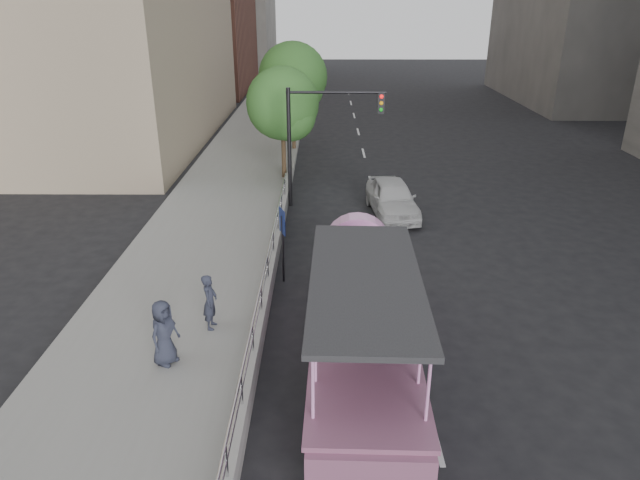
% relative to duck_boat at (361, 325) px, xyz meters
% --- Properties ---
extents(ground, '(160.00, 160.00, 0.00)m').
position_rel_duck_boat_xyz_m(ground, '(0.45, -0.39, -1.16)').
color(ground, black).
extents(sidewalk, '(5.50, 80.00, 0.30)m').
position_rel_duck_boat_xyz_m(sidewalk, '(-5.30, 9.61, -1.01)').
color(sidewalk, gray).
rests_on(sidewalk, ground).
extents(kerb_wall, '(0.24, 30.00, 0.36)m').
position_rel_duck_boat_xyz_m(kerb_wall, '(-2.67, 1.61, -0.68)').
color(kerb_wall, '#9D9D98').
rests_on(kerb_wall, sidewalk).
extents(guardrail, '(0.07, 22.00, 0.71)m').
position_rel_duck_boat_xyz_m(guardrail, '(-2.67, 1.61, -0.01)').
color(guardrail, silver).
rests_on(guardrail, kerb_wall).
extents(duck_boat, '(2.56, 9.44, 3.11)m').
position_rel_duck_boat_xyz_m(duck_boat, '(0.00, 0.00, 0.00)').
color(duck_boat, black).
rests_on(duck_boat, ground).
extents(car, '(2.24, 4.60, 1.51)m').
position_rel_duck_boat_xyz_m(car, '(1.99, 10.99, -0.40)').
color(car, silver).
rests_on(car, ground).
extents(pedestrian_near, '(0.41, 0.60, 1.58)m').
position_rel_duck_boat_xyz_m(pedestrian_near, '(-4.00, 1.25, -0.07)').
color(pedestrian_near, '#282C3C').
rests_on(pedestrian_near, sidewalk).
extents(pedestrian_far, '(0.86, 0.99, 1.70)m').
position_rel_duck_boat_xyz_m(pedestrian_far, '(-4.81, -0.39, -0.01)').
color(pedestrian_far, '#282C3C').
rests_on(pedestrian_far, sidewalk).
extents(parking_sign, '(0.23, 0.54, 2.53)m').
position_rel_duck_boat_xyz_m(parking_sign, '(-2.26, 4.61, 0.45)').
color(parking_sign, black).
rests_on(parking_sign, ground).
extents(traffic_signal, '(4.20, 0.32, 5.20)m').
position_rel_duck_boat_xyz_m(traffic_signal, '(-1.25, 12.11, 2.34)').
color(traffic_signal, black).
rests_on(traffic_signal, ground).
extents(street_tree_near, '(3.52, 3.52, 5.72)m').
position_rel_duck_boat_xyz_m(street_tree_near, '(-2.85, 15.53, 2.66)').
color(street_tree_near, '#3C2A1B').
rests_on(street_tree_near, ground).
extents(street_tree_far, '(3.97, 3.97, 6.45)m').
position_rel_duck_boat_xyz_m(street_tree_far, '(-2.65, 21.53, 3.15)').
color(street_tree_far, '#3C2A1B').
rests_on(street_tree_far, ground).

